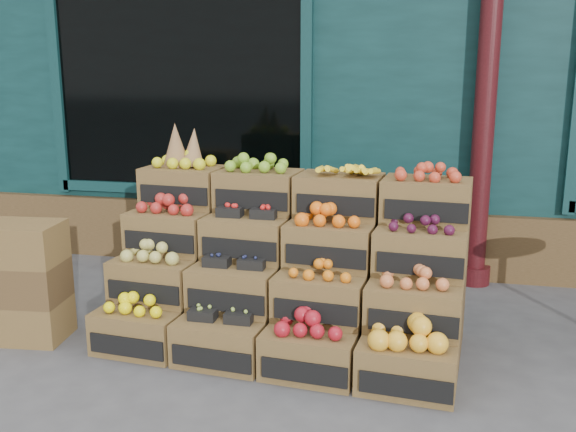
# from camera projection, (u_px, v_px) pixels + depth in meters

# --- Properties ---
(ground) EXTENTS (60.00, 60.00, 0.00)m
(ground) POSITION_uv_depth(u_px,v_px,m) (295.00, 373.00, 4.05)
(ground) COLOR #48484B
(ground) RESTS_ON ground
(shop_facade) EXTENTS (12.00, 6.24, 4.80)m
(shop_facade) POSITION_uv_depth(u_px,v_px,m) (377.00, 27.00, 8.37)
(shop_facade) COLOR #0D2D2D
(shop_facade) RESTS_ON ground
(crate_display) EXTENTS (2.46, 1.35, 1.49)m
(crate_display) POSITION_uv_depth(u_px,v_px,m) (287.00, 277.00, 4.46)
(crate_display) COLOR brown
(crate_display) RESTS_ON ground
(spare_crates) EXTENTS (0.60, 0.45, 0.84)m
(spare_crates) POSITION_uv_depth(u_px,v_px,m) (23.00, 282.00, 4.48)
(spare_crates) COLOR brown
(spare_crates) RESTS_ON ground
(shopkeeper) EXTENTS (0.68, 0.45, 1.84)m
(shopkeeper) POSITION_uv_depth(u_px,v_px,m) (241.00, 158.00, 6.95)
(shopkeeper) COLOR #185426
(shopkeeper) RESTS_ON ground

